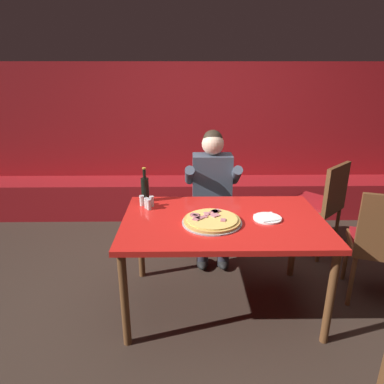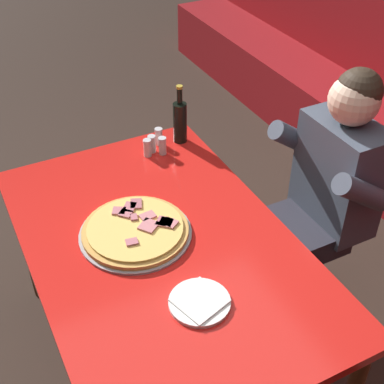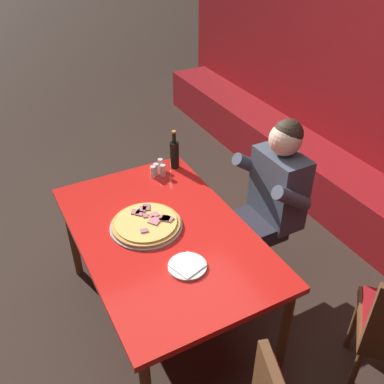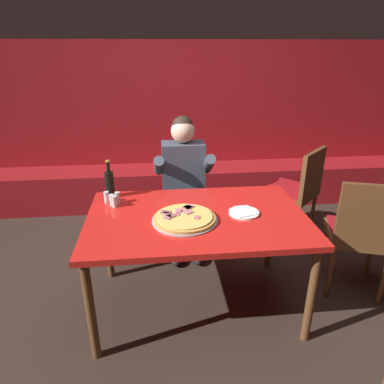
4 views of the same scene
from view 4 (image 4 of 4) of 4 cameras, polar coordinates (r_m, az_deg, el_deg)
name	(u,v)px [view 4 (image 4 of 4)]	position (r m, az deg, el deg)	size (l,w,h in m)	color
ground_plane	(196,303)	(2.77, 0.74, -18.02)	(24.00, 24.00, 0.00)	#33261E
booth_wall_panel	(177,123)	(4.35, -2.57, 11.49)	(6.80, 0.16, 1.90)	maroon
booth_bench	(179,186)	(4.25, -2.13, 1.07)	(6.46, 0.48, 0.46)	maroon
main_dining_table	(197,225)	(2.38, 0.83, -5.45)	(1.50, 0.96, 0.76)	brown
pizza	(185,218)	(2.27, -1.26, -4.35)	(0.44, 0.44, 0.05)	#9E9EA3
plate_white_paper	(244,212)	(2.39, 8.67, -3.39)	(0.21, 0.21, 0.02)	white
beer_bottle	(110,183)	(2.66, -13.55, 1.41)	(0.07, 0.07, 0.29)	black
shaker_black_pepper	(107,198)	(2.60, -14.04, -0.93)	(0.04, 0.04, 0.09)	silver
shaker_red_pepper_flakes	(118,198)	(2.57, -12.28, -1.02)	(0.04, 0.04, 0.09)	silver
shaker_oregano	(112,201)	(2.54, -13.19, -1.39)	(0.04, 0.04, 0.09)	silver
shaker_parmesan	(115,202)	(2.51, -12.78, -1.67)	(0.04, 0.04, 0.09)	silver
diner_seated_blue_shirt	(184,181)	(3.08, -1.33, 1.77)	(0.53, 0.53, 1.27)	black
dining_chair_side_aisle	(298,187)	(3.45, 17.20, 0.81)	(0.62, 0.62, 0.96)	brown
dining_chair_far_left	(362,229)	(2.87, 26.47, -5.58)	(0.55, 0.55, 0.97)	brown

